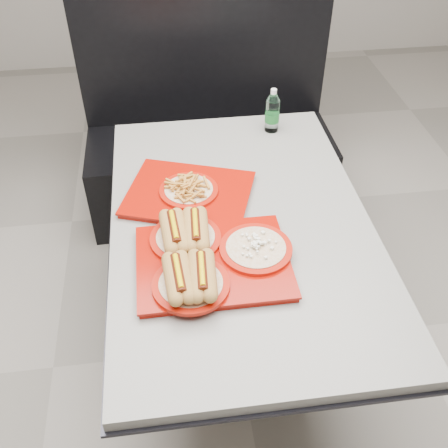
{
  "coord_description": "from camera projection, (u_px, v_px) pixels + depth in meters",
  "views": [
    {
      "loc": [
        -0.24,
        -1.36,
        1.95
      ],
      "look_at": [
        -0.07,
        -0.1,
        0.83
      ],
      "focal_mm": 42.0,
      "sensor_mm": 36.0,
      "label": 1
    }
  ],
  "objects": [
    {
      "name": "diner_table",
      "position": [
        240.0,
        253.0,
        1.94
      ],
      "size": [
        0.92,
        1.42,
        0.75
      ],
      "color": "black",
      "rests_on": "ground"
    },
    {
      "name": "tray_near",
      "position": [
        206.0,
        257.0,
        1.64
      ],
      "size": [
        0.5,
        0.44,
        0.11
      ],
      "rotation": [
        0.0,
        0.0,
        0.0
      ],
      "color": "#910D03",
      "rests_on": "diner_table"
    },
    {
      "name": "tray_far",
      "position": [
        189.0,
        192.0,
        1.91
      ],
      "size": [
        0.53,
        0.47,
        0.09
      ],
      "rotation": [
        0.0,
        0.0,
        -0.33
      ],
      "color": "#910D03",
      "rests_on": "diner_table"
    },
    {
      "name": "ground",
      "position": [
        237.0,
        347.0,
        2.33
      ],
      "size": [
        6.0,
        6.0,
        0.0
      ],
      "primitive_type": "plane",
      "color": "gray",
      "rests_on": "ground"
    },
    {
      "name": "booth_bench",
      "position": [
        208.0,
        138.0,
        2.87
      ],
      "size": [
        1.3,
        0.57,
        1.35
      ],
      "color": "black",
      "rests_on": "ground"
    },
    {
      "name": "water_bottle",
      "position": [
        272.0,
        113.0,
        2.22
      ],
      "size": [
        0.06,
        0.06,
        0.19
      ],
      "rotation": [
        0.0,
        0.0,
        0.42
      ],
      "color": "silver",
      "rests_on": "diner_table"
    }
  ]
}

